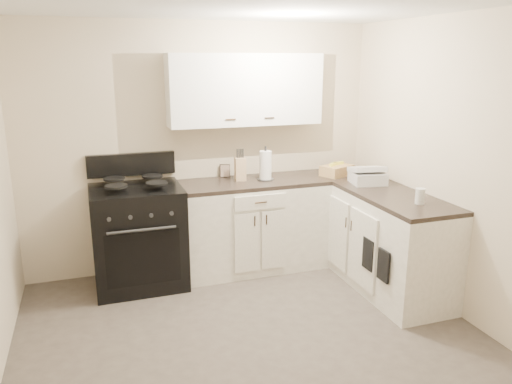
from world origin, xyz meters
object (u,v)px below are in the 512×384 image
object	(u,v)px
knife_block	(240,169)
paper_towel	(265,166)
stove	(139,239)
countertop_grill	(368,178)
wicker_basket	(337,170)

from	to	relation	value
knife_block	paper_towel	size ratio (longest dim) A/B	0.79
stove	countertop_grill	bearing A→B (deg)	-11.58
countertop_grill	paper_towel	bearing A→B (deg)	163.04
paper_towel	knife_block	bearing A→B (deg)	167.11
knife_block	stove	bearing A→B (deg)	-171.04
stove	knife_block	bearing A→B (deg)	4.25
knife_block	wicker_basket	world-z (taller)	knife_block
paper_towel	countertop_grill	world-z (taller)	paper_towel
knife_block	paper_towel	bearing A→B (deg)	-8.18
stove	paper_towel	distance (m)	1.45
knife_block	paper_towel	distance (m)	0.26
knife_block	countertop_grill	distance (m)	1.27
stove	paper_towel	xyz separation A→B (m)	(1.30, 0.02, 0.63)
stove	wicker_basket	size ratio (longest dim) A/B	3.15
paper_towel	stove	bearing A→B (deg)	-179.09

